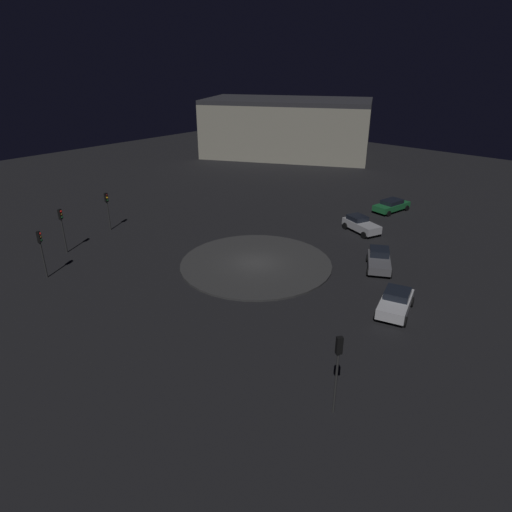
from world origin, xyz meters
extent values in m
plane|color=black|center=(0.00, 0.00, 0.00)|extent=(120.16, 120.16, 0.00)
cylinder|color=#383838|center=(0.00, 0.00, 0.08)|extent=(12.85, 12.85, 0.16)
cube|color=slate|center=(8.28, 5.99, 0.64)|extent=(3.42, 4.21, 0.65)
cube|color=black|center=(7.85, 6.76, 1.24)|extent=(2.18, 2.22, 0.55)
cylinder|color=black|center=(9.72, 5.22, 0.32)|extent=(0.50, 0.66, 0.64)
cylinder|color=black|center=(8.18, 4.35, 0.32)|extent=(0.50, 0.66, 0.64)
cylinder|color=black|center=(8.37, 7.63, 0.32)|extent=(0.50, 0.66, 0.64)
cylinder|color=black|center=(6.83, 6.76, 0.32)|extent=(0.50, 0.66, 0.64)
cube|color=silver|center=(2.88, 12.69, 0.71)|extent=(4.42, 3.07, 0.74)
cube|color=black|center=(2.22, 12.94, 1.31)|extent=(2.21, 2.06, 0.45)
cylinder|color=black|center=(4.56, 12.97, 0.34)|extent=(0.72, 0.45, 0.68)
cylinder|color=black|center=(3.94, 11.36, 0.34)|extent=(0.72, 0.45, 0.68)
cylinder|color=black|center=(1.82, 14.02, 0.34)|extent=(0.72, 0.45, 0.68)
cylinder|color=black|center=(1.21, 12.40, 0.34)|extent=(0.72, 0.45, 0.68)
cube|color=#1E7238|center=(2.14, 20.84, 0.63)|extent=(2.66, 4.85, 0.62)
cube|color=black|center=(2.14, 20.83, 1.17)|extent=(2.01, 2.59, 0.44)
cylinder|color=black|center=(1.57, 22.63, 0.32)|extent=(0.34, 0.67, 0.64)
cylinder|color=black|center=(3.34, 22.29, 0.32)|extent=(0.34, 0.67, 0.64)
cylinder|color=black|center=(0.93, 19.39, 0.32)|extent=(0.34, 0.67, 0.64)
cylinder|color=black|center=(2.71, 19.04, 0.32)|extent=(0.34, 0.67, 0.64)
cube|color=white|center=(12.36, 0.44, 0.71)|extent=(2.83, 4.34, 0.73)
cube|color=black|center=(12.25, 0.85, 1.31)|extent=(2.04, 2.14, 0.46)
cylinder|color=black|center=(13.63, -0.71, 0.35)|extent=(0.39, 0.73, 0.70)
cylinder|color=black|center=(11.84, -1.19, 0.35)|extent=(0.39, 0.73, 0.70)
cylinder|color=black|center=(12.88, 2.07, 0.35)|extent=(0.39, 0.73, 0.70)
cylinder|color=black|center=(11.09, 1.58, 0.35)|extent=(0.39, 0.73, 0.70)
cylinder|color=#2D2D2D|center=(-10.86, -12.97, 1.52)|extent=(0.12, 0.12, 3.03)
cube|color=black|center=(-10.86, -12.97, 3.48)|extent=(0.37, 0.36, 0.90)
sphere|color=red|center=(-10.77, -12.86, 3.75)|extent=(0.20, 0.20, 0.20)
sphere|color=#4C380F|center=(-10.77, -12.86, 3.48)|extent=(0.20, 0.20, 0.20)
sphere|color=#0F3819|center=(-10.77, -12.86, 3.21)|extent=(0.20, 0.20, 0.20)
cylinder|color=#2D2D2D|center=(-14.45, -9.47, 1.58)|extent=(0.12, 0.12, 3.16)
cube|color=black|center=(-14.45, -9.47, 3.61)|extent=(0.35, 0.37, 0.90)
sphere|color=red|center=(-14.33, -9.39, 3.88)|extent=(0.20, 0.20, 0.20)
sphere|color=#4C380F|center=(-14.33, -9.39, 3.61)|extent=(0.20, 0.20, 0.20)
sphere|color=#0F3819|center=(-14.33, -9.39, 3.34)|extent=(0.20, 0.20, 0.20)
cylinder|color=#2D2D2D|center=(14.34, -10.36, 1.77)|extent=(0.12, 0.12, 3.54)
cube|color=black|center=(14.34, -10.36, 3.99)|extent=(0.35, 0.37, 0.90)
sphere|color=red|center=(14.22, -10.27, 4.26)|extent=(0.20, 0.20, 0.20)
sphere|color=#4C380F|center=(14.22, -10.27, 3.99)|extent=(0.20, 0.20, 0.20)
sphere|color=#0F3819|center=(14.22, -10.27, 3.72)|extent=(0.20, 0.20, 0.20)
cylinder|color=#2D2D2D|center=(-16.61, -3.69, 1.48)|extent=(0.12, 0.12, 2.96)
cube|color=black|center=(-16.61, -3.69, 3.41)|extent=(0.28, 0.34, 0.90)
sphere|color=#3F0C0C|center=(-16.47, -3.66, 3.68)|extent=(0.20, 0.20, 0.20)
sphere|color=yellow|center=(-16.47, -3.66, 3.41)|extent=(0.20, 0.20, 0.20)
sphere|color=#0F3819|center=(-16.47, -3.66, 3.14)|extent=(0.20, 0.20, 0.20)
cube|color=#ADA893|center=(-26.41, 37.96, 4.47)|extent=(31.43, 25.48, 8.94)
cube|color=#333338|center=(-26.41, 37.96, 9.29)|extent=(31.43, 25.48, 0.70)
camera|label=1|loc=(22.74, -25.60, 16.13)|focal=31.17mm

